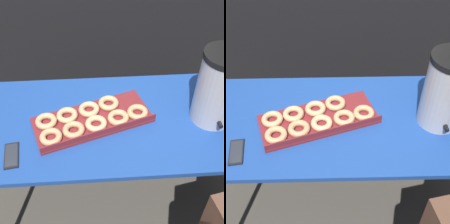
% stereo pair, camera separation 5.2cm
% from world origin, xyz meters
% --- Properties ---
extents(ground_plane, '(12.00, 12.00, 0.00)m').
position_xyz_m(ground_plane, '(0.00, 0.00, 0.00)').
color(ground_plane, '#4C473F').
extents(folding_table, '(1.57, 0.76, 0.77)m').
position_xyz_m(folding_table, '(0.00, 0.00, 0.72)').
color(folding_table, '#1E479E').
rests_on(folding_table, ground).
extents(donut_box, '(0.69, 0.45, 0.05)m').
position_xyz_m(donut_box, '(-0.17, -0.01, 0.79)').
color(donut_box, maroon).
rests_on(donut_box, folding_table).
extents(coffee_urn, '(0.23, 0.26, 0.45)m').
position_xyz_m(coffee_urn, '(0.50, -0.01, 0.98)').
color(coffee_urn, '#B7B7BC').
rests_on(coffee_urn, folding_table).
extents(cell_phone, '(0.09, 0.17, 0.01)m').
position_xyz_m(cell_phone, '(-0.56, -0.22, 0.78)').
color(cell_phone, black).
rests_on(cell_phone, folding_table).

